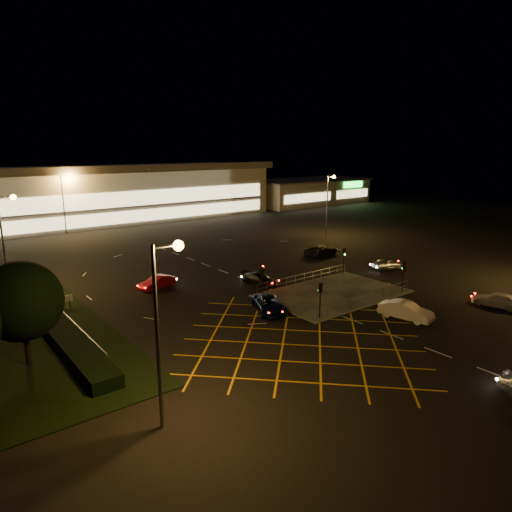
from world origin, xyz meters
TOP-DOWN VIEW (x-y plane):
  - ground at (0.00, 0.00)m, footprint 180.00×180.00m
  - pedestrian_island at (2.00, -2.00)m, footprint 14.00×9.00m
  - hedge at (-23.00, 6.00)m, footprint 2.00×26.00m
  - supermarket at (0.00, 61.95)m, footprint 72.00×26.50m
  - retail_unit_a at (46.00, 53.97)m, footprint 18.80×14.80m
  - retail_unit_b at (62.00, 53.96)m, footprint 14.80×14.80m
  - streetlight_sw at (-21.56, -12.00)m, footprint 1.78×0.56m
  - streetlight_nw at (-23.56, 18.00)m, footprint 1.78×0.56m
  - streetlight_ne at (24.44, 20.00)m, footprint 1.78×0.56m
  - streetlight_far_left at (-9.56, 48.00)m, footprint 1.78×0.56m
  - streetlight_far_right at (30.44, 50.00)m, footprint 1.78×0.56m
  - signal_sw at (-4.00, -5.99)m, footprint 0.28×0.30m
  - signal_se at (8.00, -5.99)m, footprint 0.28×0.30m
  - signal_nw at (-4.00, 1.99)m, footprint 0.28×0.30m
  - signal_ne at (8.00, 1.99)m, footprint 0.28×0.30m
  - tree_e at (-26.00, 0.00)m, footprint 5.40×5.40m
  - car_queue_white at (1.88, -10.60)m, footprint 2.52×4.86m
  - car_left_blue at (-6.38, -2.01)m, footprint 4.17×5.53m
  - car_far_dkgrey at (-1.85, 5.09)m, footprint 2.72×4.62m
  - car_right_silver at (14.45, 0.60)m, footprint 4.27×2.61m
  - car_circ_red at (-11.24, 10.63)m, footprint 4.30×2.32m
  - car_east_grey at (13.26, 10.65)m, footprint 5.51×3.04m
  - car_approach_white at (11.39, -13.93)m, footprint 2.71×4.70m

SIDE VIEW (x-z plane):
  - ground at x=0.00m, z-range 0.00..0.00m
  - pedestrian_island at x=2.00m, z-range 0.00..0.12m
  - hedge at x=-23.00m, z-range 0.00..1.00m
  - car_far_dkgrey at x=-1.85m, z-range 0.00..1.26m
  - car_approach_white at x=11.39m, z-range 0.00..1.28m
  - car_circ_red at x=-11.24m, z-range 0.00..1.34m
  - car_right_silver at x=14.45m, z-range 0.00..1.36m
  - car_left_blue at x=-6.38m, z-range 0.00..1.39m
  - car_east_grey at x=13.26m, z-range 0.00..1.46m
  - car_queue_white at x=1.88m, z-range 0.00..1.53m
  - signal_sw at x=-4.00m, z-range 0.79..3.94m
  - signal_se at x=8.00m, z-range 0.79..3.94m
  - signal_nw at x=-4.00m, z-range 0.79..3.94m
  - signal_ne at x=8.00m, z-range 0.79..3.94m
  - retail_unit_a at x=46.00m, z-range 0.04..6.39m
  - retail_unit_b at x=62.00m, z-range 0.05..6.40m
  - tree_e at x=-26.00m, z-range 0.97..8.32m
  - supermarket at x=0.00m, z-range 0.06..10.56m
  - streetlight_sw at x=-21.56m, z-range 1.55..11.58m
  - streetlight_nw at x=-23.56m, z-range 1.55..11.58m
  - streetlight_ne at x=24.44m, z-range 1.55..11.58m
  - streetlight_far_left at x=-9.56m, z-range 1.55..11.58m
  - streetlight_far_right at x=30.44m, z-range 1.55..11.58m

